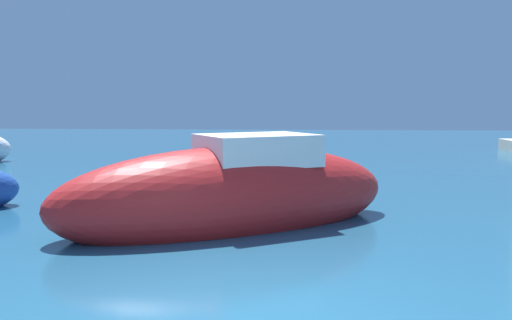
% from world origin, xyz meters
% --- Properties ---
extents(moored_boat_1, '(6.57, 5.09, 2.04)m').
position_xyz_m(moored_boat_1, '(-0.65, 4.60, 0.56)').
color(moored_boat_1, '#B21E1E').
rests_on(moored_boat_1, ground).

